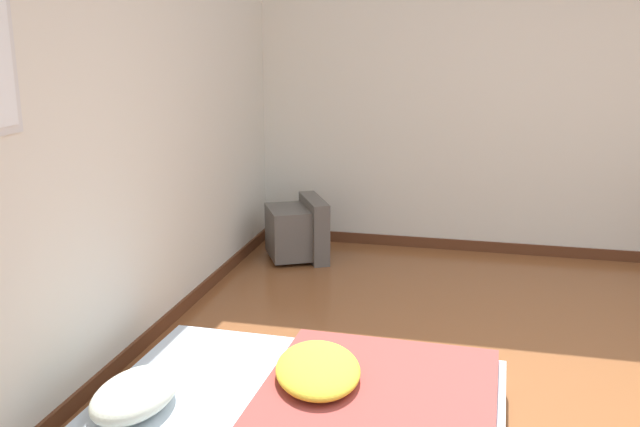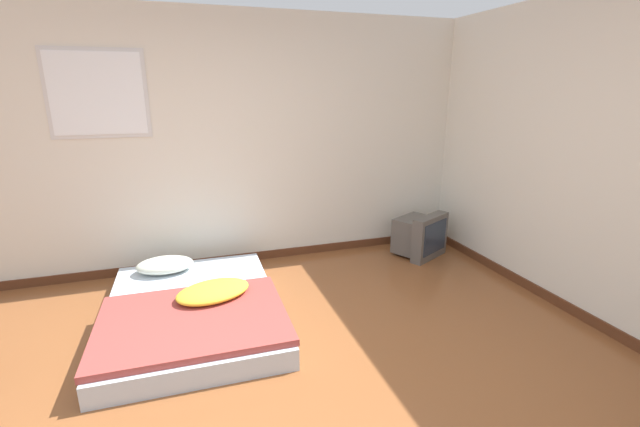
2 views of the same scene
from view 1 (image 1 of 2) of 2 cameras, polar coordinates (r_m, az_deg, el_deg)
The scene contains 4 objects.
wall_back at distance 3.74m, azimuth -18.01°, elevation 5.77°, with size 7.85×0.08×2.60m.
wall_right at distance 5.97m, azimuth 18.87°, elevation 8.68°, with size 0.08×7.31×2.60m.
mattress_bed at distance 3.38m, azimuth -1.42°, elevation -15.69°, with size 1.39×1.85×0.31m.
crt_tv at distance 5.77m, azimuth -1.72°, elevation -1.36°, with size 0.64×0.61×0.50m.
Camera 1 is at (-3.16, 0.55, 1.82)m, focal length 40.00 mm.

